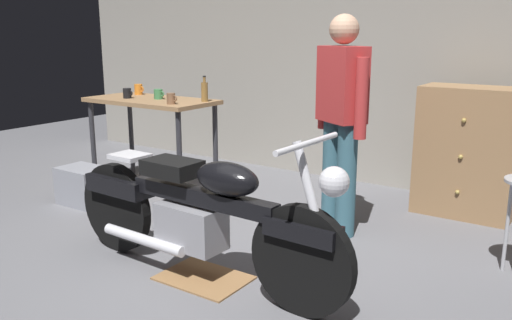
{
  "coord_description": "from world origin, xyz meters",
  "views": [
    {
      "loc": [
        2.1,
        -2.39,
        1.55
      ],
      "look_at": [
        -0.0,
        0.7,
        0.65
      ],
      "focal_mm": 37.78,
      "sensor_mm": 36.0,
      "label": 1
    }
  ],
  "objects_px": {
    "mug_green_speckled": "(159,94)",
    "bottle": "(205,91)",
    "motorcycle": "(198,212)",
    "mug_brown_stoneware": "(171,99)",
    "mug_black_matte": "(127,93)",
    "person_standing": "(341,116)",
    "storage_bin": "(84,186)",
    "mug_orange_travel": "(139,89)",
    "wooden_dresser": "(468,152)"
  },
  "relations": [
    {
      "from": "mug_green_speckled",
      "to": "bottle",
      "type": "relative_size",
      "value": 0.49
    },
    {
      "from": "motorcycle",
      "to": "mug_brown_stoneware",
      "type": "relative_size",
      "value": 19.81
    },
    {
      "from": "mug_black_matte",
      "to": "mug_green_speckled",
      "type": "relative_size",
      "value": 0.97
    },
    {
      "from": "person_standing",
      "to": "storage_bin",
      "type": "distance_m",
      "value": 2.45
    },
    {
      "from": "motorcycle",
      "to": "mug_green_speckled",
      "type": "distance_m",
      "value": 2.19
    },
    {
      "from": "mug_orange_travel",
      "to": "mug_green_speckled",
      "type": "relative_size",
      "value": 1.0
    },
    {
      "from": "storage_bin",
      "to": "bottle",
      "type": "xyz_separation_m",
      "value": [
        0.72,
        0.88,
        0.83
      ]
    },
    {
      "from": "mug_green_speckled",
      "to": "mug_brown_stoneware",
      "type": "bearing_deg",
      "value": -29.85
    },
    {
      "from": "mug_green_speckled",
      "to": "storage_bin",
      "type": "bearing_deg",
      "value": -106.63
    },
    {
      "from": "mug_black_matte",
      "to": "bottle",
      "type": "distance_m",
      "value": 0.83
    },
    {
      "from": "bottle",
      "to": "storage_bin",
      "type": "bearing_deg",
      "value": -129.44
    },
    {
      "from": "mug_brown_stoneware",
      "to": "person_standing",
      "type": "bearing_deg",
      "value": 3.44
    },
    {
      "from": "wooden_dresser",
      "to": "mug_orange_travel",
      "type": "distance_m",
      "value": 3.26
    },
    {
      "from": "wooden_dresser",
      "to": "mug_green_speckled",
      "type": "relative_size",
      "value": 9.32
    },
    {
      "from": "wooden_dresser",
      "to": "mug_green_speckled",
      "type": "bearing_deg",
      "value": -161.82
    },
    {
      "from": "person_standing",
      "to": "mug_black_matte",
      "type": "height_order",
      "value": "person_standing"
    },
    {
      "from": "motorcycle",
      "to": "storage_bin",
      "type": "bearing_deg",
      "value": 164.52
    },
    {
      "from": "motorcycle",
      "to": "mug_green_speckled",
      "type": "relative_size",
      "value": 18.57
    },
    {
      "from": "person_standing",
      "to": "mug_brown_stoneware",
      "type": "height_order",
      "value": "person_standing"
    },
    {
      "from": "person_standing",
      "to": "mug_brown_stoneware",
      "type": "relative_size",
      "value": 15.1
    },
    {
      "from": "mug_orange_travel",
      "to": "wooden_dresser",
      "type": "bearing_deg",
      "value": 12.97
    },
    {
      "from": "motorcycle",
      "to": "mug_black_matte",
      "type": "distance_m",
      "value": 2.36
    },
    {
      "from": "person_standing",
      "to": "wooden_dresser",
      "type": "bearing_deg",
      "value": -95.66
    },
    {
      "from": "wooden_dresser",
      "to": "person_standing",
      "type": "bearing_deg",
      "value": -125.57
    },
    {
      "from": "motorcycle",
      "to": "mug_brown_stoneware",
      "type": "distance_m",
      "value": 1.8
    },
    {
      "from": "mug_black_matte",
      "to": "bottle",
      "type": "height_order",
      "value": "bottle"
    },
    {
      "from": "motorcycle",
      "to": "mug_black_matte",
      "type": "height_order",
      "value": "mug_black_matte"
    },
    {
      "from": "bottle",
      "to": "person_standing",
      "type": "bearing_deg",
      "value": -8.06
    },
    {
      "from": "wooden_dresser",
      "to": "bottle",
      "type": "bearing_deg",
      "value": -160.53
    },
    {
      "from": "mug_orange_travel",
      "to": "mug_green_speckled",
      "type": "xyz_separation_m",
      "value": [
        0.44,
        -0.16,
        -0.01
      ]
    },
    {
      "from": "mug_orange_travel",
      "to": "storage_bin",
      "type": "bearing_deg",
      "value": -77.25
    },
    {
      "from": "mug_green_speckled",
      "to": "bottle",
      "type": "distance_m",
      "value": 0.51
    },
    {
      "from": "mug_brown_stoneware",
      "to": "bottle",
      "type": "xyz_separation_m",
      "value": [
        0.13,
        0.31,
        0.05
      ]
    },
    {
      "from": "person_standing",
      "to": "mug_orange_travel",
      "type": "bearing_deg",
      "value": 23.59
    },
    {
      "from": "person_standing",
      "to": "mug_green_speckled",
      "type": "distance_m",
      "value": 2.0
    },
    {
      "from": "mug_brown_stoneware",
      "to": "mug_green_speckled",
      "type": "bearing_deg",
      "value": 150.15
    },
    {
      "from": "motorcycle",
      "to": "wooden_dresser",
      "type": "relative_size",
      "value": 1.99
    },
    {
      "from": "mug_orange_travel",
      "to": "bottle",
      "type": "distance_m",
      "value": 0.94
    },
    {
      "from": "person_standing",
      "to": "bottle",
      "type": "height_order",
      "value": "person_standing"
    },
    {
      "from": "motorcycle",
      "to": "mug_black_matte",
      "type": "xyz_separation_m",
      "value": [
        -1.94,
        1.24,
        0.5
      ]
    },
    {
      "from": "mug_black_matte",
      "to": "mug_green_speckled",
      "type": "distance_m",
      "value": 0.33
    },
    {
      "from": "motorcycle",
      "to": "wooden_dresser",
      "type": "bearing_deg",
      "value": 66.53
    },
    {
      "from": "storage_bin",
      "to": "mug_orange_travel",
      "type": "xyz_separation_m",
      "value": [
        -0.21,
        0.94,
        0.78
      ]
    },
    {
      "from": "mug_black_matte",
      "to": "mug_green_speckled",
      "type": "xyz_separation_m",
      "value": [
        0.3,
        0.12,
        -0.0
      ]
    },
    {
      "from": "wooden_dresser",
      "to": "mug_green_speckled",
      "type": "xyz_separation_m",
      "value": [
        -2.71,
        -0.89,
        0.4
      ]
    },
    {
      "from": "mug_orange_travel",
      "to": "bottle",
      "type": "height_order",
      "value": "bottle"
    },
    {
      "from": "mug_orange_travel",
      "to": "bottle",
      "type": "xyz_separation_m",
      "value": [
        0.94,
        -0.06,
        0.04
      ]
    },
    {
      "from": "mug_green_speckled",
      "to": "person_standing",
      "type": "bearing_deg",
      "value": -3.07
    },
    {
      "from": "motorcycle",
      "to": "mug_green_speckled",
      "type": "xyz_separation_m",
      "value": [
        -1.64,
        1.36,
        0.5
      ]
    },
    {
      "from": "person_standing",
      "to": "wooden_dresser",
      "type": "distance_m",
      "value": 1.28
    }
  ]
}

